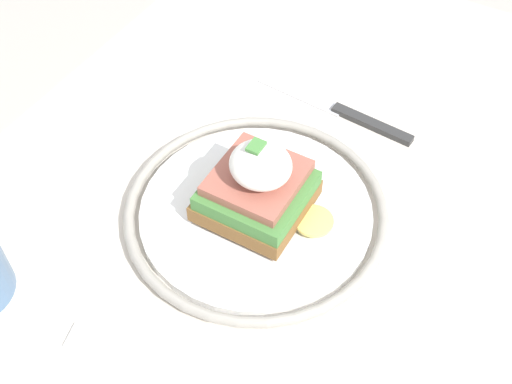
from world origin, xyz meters
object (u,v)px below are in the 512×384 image
fork (143,355)px  sandwich (258,186)px  knife (345,113)px  plate (256,211)px

fork → sandwich: bearing=-3.6°
sandwich → fork: (-0.17, 0.01, -0.04)m
fork → knife: 0.34m
fork → knife: size_ratio=0.77×
sandwich → plate: bearing=89.7°
plate → fork: bearing=177.1°
plate → fork: 0.17m
fork → knife: bearing=-3.9°
sandwich → knife: (0.17, -0.01, -0.04)m
plate → sandwich: (-0.00, -0.00, 0.04)m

